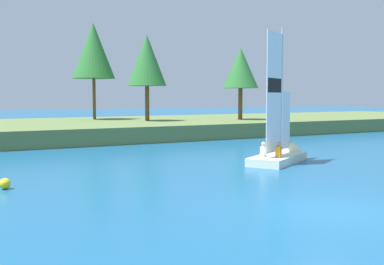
{
  "coord_description": "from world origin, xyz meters",
  "views": [
    {
      "loc": [
        -9.12,
        -8.92,
        3.04
      ],
      "look_at": [
        2.23,
        11.9,
        1.2
      ],
      "focal_mm": 43.61,
      "sensor_mm": 36.0,
      "label": 1
    }
  ],
  "objects_px": {
    "shoreline_tree_centre": "(147,60)",
    "shoreline_tree_midright": "(241,68)",
    "channel_buoy": "(5,184)",
    "shoreline_tree_midleft": "(93,51)",
    "sailboat": "(283,151)"
  },
  "relations": [
    {
      "from": "shoreline_tree_midright",
      "to": "channel_buoy",
      "type": "relative_size",
      "value": 16.29
    },
    {
      "from": "shoreline_tree_centre",
      "to": "channel_buoy",
      "type": "height_order",
      "value": "shoreline_tree_centre"
    },
    {
      "from": "shoreline_tree_midleft",
      "to": "channel_buoy",
      "type": "relative_size",
      "value": 22.07
    },
    {
      "from": "shoreline_tree_centre",
      "to": "channel_buoy",
      "type": "distance_m",
      "value": 22.83
    },
    {
      "from": "sailboat",
      "to": "shoreline_tree_midright",
      "type": "bearing_deg",
      "value": 31.77
    },
    {
      "from": "shoreline_tree_midright",
      "to": "sailboat",
      "type": "height_order",
      "value": "shoreline_tree_midright"
    },
    {
      "from": "sailboat",
      "to": "channel_buoy",
      "type": "bearing_deg",
      "value": 153.61
    },
    {
      "from": "shoreline_tree_centre",
      "to": "channel_buoy",
      "type": "relative_size",
      "value": 18.62
    },
    {
      "from": "shoreline_tree_centre",
      "to": "shoreline_tree_midright",
      "type": "height_order",
      "value": "shoreline_tree_centre"
    },
    {
      "from": "channel_buoy",
      "to": "shoreline_tree_centre",
      "type": "bearing_deg",
      "value": 54.68
    },
    {
      "from": "shoreline_tree_centre",
      "to": "shoreline_tree_midright",
      "type": "bearing_deg",
      "value": -13.67
    },
    {
      "from": "shoreline_tree_midright",
      "to": "sailboat",
      "type": "bearing_deg",
      "value": -117.74
    },
    {
      "from": "channel_buoy",
      "to": "sailboat",
      "type": "bearing_deg",
      "value": 4.1
    },
    {
      "from": "shoreline_tree_midleft",
      "to": "shoreline_tree_midright",
      "type": "height_order",
      "value": "shoreline_tree_midleft"
    },
    {
      "from": "shoreline_tree_centre",
      "to": "shoreline_tree_midright",
      "type": "xyz_separation_m",
      "value": [
        7.66,
        -1.86,
        -0.51
      ]
    }
  ]
}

